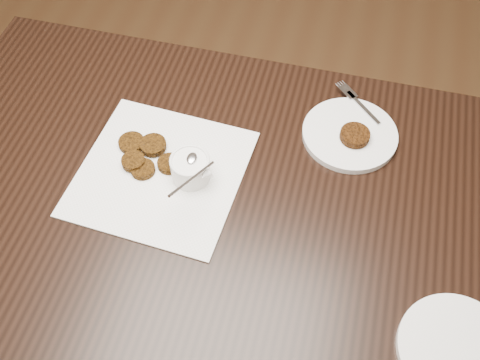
# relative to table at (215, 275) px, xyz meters

# --- Properties ---
(floor) EXTENTS (4.00, 4.00, 0.00)m
(floor) POSITION_rel_table_xyz_m (-0.06, -0.03, -0.38)
(floor) COLOR #51341B
(floor) RESTS_ON ground
(table) EXTENTS (1.30, 0.84, 0.75)m
(table) POSITION_rel_table_xyz_m (0.00, 0.00, 0.00)
(table) COLOR black
(table) RESTS_ON floor
(napkin) EXTENTS (0.35, 0.35, 0.00)m
(napkin) POSITION_rel_table_xyz_m (-0.11, 0.03, 0.38)
(napkin) COLOR white
(napkin) RESTS_ON table
(sauce_ramekin) EXTENTS (0.12, 0.12, 0.11)m
(sauce_ramekin) POSITION_rel_table_xyz_m (-0.05, 0.03, 0.44)
(sauce_ramekin) COLOR white
(sauce_ramekin) RESTS_ON napkin
(patty_cluster) EXTENTS (0.22, 0.22, 0.02)m
(patty_cluster) POSITION_rel_table_xyz_m (-0.15, 0.04, 0.39)
(patty_cluster) COLOR #60360C
(patty_cluster) RESTS_ON napkin
(plate_with_patty) EXTENTS (0.29, 0.29, 0.03)m
(plate_with_patty) POSITION_rel_table_xyz_m (0.26, 0.22, 0.39)
(plate_with_patty) COLOR white
(plate_with_patty) RESTS_ON table
(plate_empty) EXTENTS (0.22, 0.22, 0.01)m
(plate_empty) POSITION_rel_table_xyz_m (0.50, -0.21, 0.38)
(plate_empty) COLOR white
(plate_empty) RESTS_ON table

